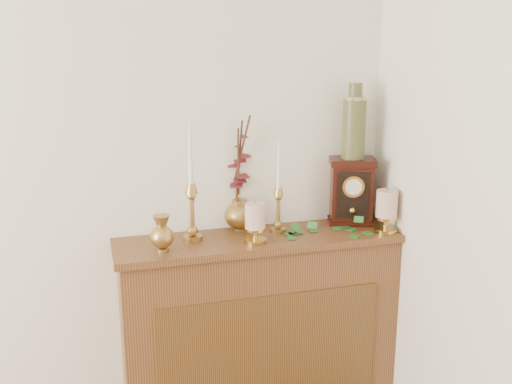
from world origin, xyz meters
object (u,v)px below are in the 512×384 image
object	(u,v)px
candlestick_left	(192,203)
bud_vase	(162,234)
ceramic_vase	(354,125)
ginger_jar	(239,177)
mantel_clock	(351,192)
candlestick_center	(278,202)

from	to	relation	value
candlestick_left	bud_vase	size ratio (longest dim) A/B	3.30
candlestick_left	ceramic_vase	distance (m)	0.79
ginger_jar	ceramic_vase	distance (m)	0.56
bud_vase	ginger_jar	bearing A→B (deg)	31.52
mantel_clock	candlestick_left	bearing A→B (deg)	-159.40
candlestick_center	ceramic_vase	world-z (taller)	ceramic_vase
ginger_jar	mantel_clock	size ratio (longest dim) A/B	1.69
ginger_jar	mantel_clock	bearing A→B (deg)	-9.17
ginger_jar	bud_vase	bearing A→B (deg)	-148.48
ginger_jar	candlestick_center	bearing A→B (deg)	-38.93
candlestick_left	ceramic_vase	world-z (taller)	ceramic_vase
candlestick_left	ginger_jar	size ratio (longest dim) A/B	0.98
candlestick_left	ginger_jar	bearing A→B (deg)	27.52
ceramic_vase	candlestick_left	bearing A→B (deg)	-176.73
ginger_jar	mantel_clock	distance (m)	0.52
ginger_jar	ceramic_vase	bearing A→B (deg)	-8.86
candlestick_center	mantel_clock	distance (m)	0.36
bud_vase	ginger_jar	world-z (taller)	ginger_jar
bud_vase	ginger_jar	size ratio (longest dim) A/B	0.30
mantel_clock	ceramic_vase	size ratio (longest dim) A/B	0.91
candlestick_left	candlestick_center	distance (m)	0.38
candlestick_center	ceramic_vase	size ratio (longest dim) A/B	1.24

